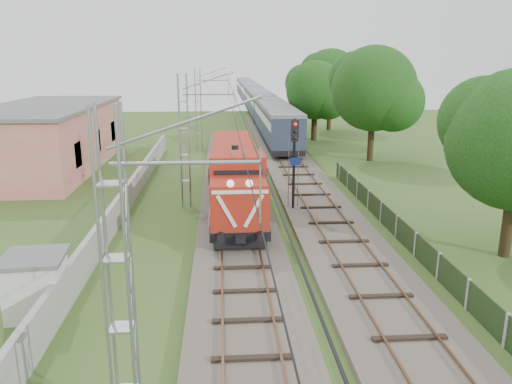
{
  "coord_description": "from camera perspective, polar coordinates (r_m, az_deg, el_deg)",
  "views": [
    {
      "loc": [
        -0.77,
        -17.83,
        8.81
      ],
      "look_at": [
        0.94,
        6.83,
        2.2
      ],
      "focal_mm": 35.0,
      "sensor_mm": 36.0,
      "label": 1
    }
  ],
  "objects": [
    {
      "name": "ground",
      "position": [
        19.9,
        -1.37,
        -11.31
      ],
      "size": [
        140.0,
        140.0,
        0.0
      ],
      "primitive_type": "plane",
      "color": "#3B551F",
      "rests_on": "ground"
    },
    {
      "name": "track_main",
      "position": [
        26.29,
        -2.08,
        -4.19
      ],
      "size": [
        4.2,
        70.0,
        0.45
      ],
      "color": "#6B6054",
      "rests_on": "ground"
    },
    {
      "name": "track_side",
      "position": [
        39.22,
        4.58,
        2.22
      ],
      "size": [
        4.2,
        80.0,
        0.45
      ],
      "color": "#6B6054",
      "rests_on": "ground"
    },
    {
      "name": "catenary",
      "position": [
        30.28,
        -8.09,
        5.78
      ],
      "size": [
        3.31,
        70.0,
        8.0
      ],
      "color": "gray",
      "rests_on": "ground"
    },
    {
      "name": "boundary_wall",
      "position": [
        31.42,
        -14.35,
        -0.37
      ],
      "size": [
        0.25,
        40.0,
        1.5
      ],
      "primitive_type": "cube",
      "color": "#9E9E99",
      "rests_on": "ground"
    },
    {
      "name": "station_building",
      "position": [
        44.61,
        -22.66,
        5.86
      ],
      "size": [
        8.4,
        20.4,
        5.22
      ],
      "color": "tan",
      "rests_on": "ground"
    },
    {
      "name": "fence",
      "position": [
        24.04,
        17.78,
        -5.74
      ],
      "size": [
        0.12,
        32.0,
        1.2
      ],
      "color": "black",
      "rests_on": "ground"
    },
    {
      "name": "locomotive",
      "position": [
        29.91,
        -2.4,
        2.04
      ],
      "size": [
        2.8,
        16.0,
        4.06
      ],
      "color": "black",
      "rests_on": "ground"
    },
    {
      "name": "coach_rake",
      "position": [
        88.16,
        -0.22,
        10.89
      ],
      "size": [
        3.06,
        91.36,
        3.54
      ],
      "color": "black",
      "rests_on": "ground"
    },
    {
      "name": "signal_post",
      "position": [
        28.68,
        4.42,
        4.89
      ],
      "size": [
        0.61,
        0.48,
        5.55
      ],
      "color": "black",
      "rests_on": "ground"
    },
    {
      "name": "relay_hut",
      "position": [
        19.51,
        -23.83,
        -9.63
      ],
      "size": [
        2.29,
        2.29,
        2.2
      ],
      "color": "silver",
      "rests_on": "ground"
    },
    {
      "name": "tree_b",
      "position": [
        45.09,
        13.43,
        11.3
      ],
      "size": [
        7.71,
        7.34,
        10.0
      ],
      "color": "#3A2E18",
      "rests_on": "ground"
    },
    {
      "name": "tree_c",
      "position": [
        56.01,
        6.86,
        11.4
      ],
      "size": [
        6.71,
        6.39,
        8.7
      ],
      "color": "#3A2E18",
      "rests_on": "ground"
    },
    {
      "name": "tree_d",
      "position": [
        64.56,
        8.59,
        12.59
      ],
      "size": [
        7.8,
        7.42,
        10.11
      ],
      "color": "#3A2E18",
      "rests_on": "ground"
    }
  ]
}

